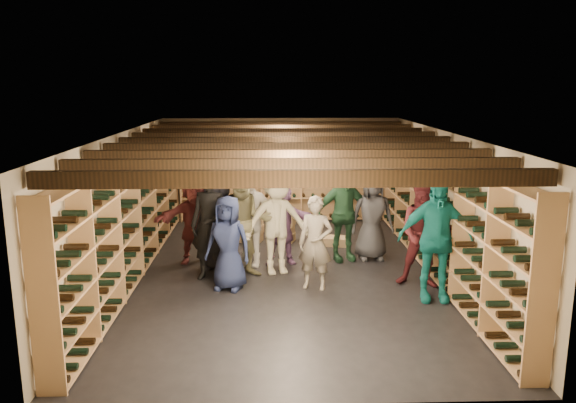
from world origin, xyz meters
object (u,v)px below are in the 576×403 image
(person_0, at_px, (218,220))
(person_6, at_px, (228,243))
(crate_stack_left, at_px, (282,225))
(person_2, at_px, (245,223))
(person_8, at_px, (425,234))
(person_3, at_px, (277,222))
(person_11, at_px, (280,222))
(person_10, at_px, (343,214))
(person_7, at_px, (315,243))
(person_12, at_px, (372,216))
(person_5, at_px, (195,219))
(crate_stack_right, at_px, (250,225))
(person_1, at_px, (210,226))
(person_4, at_px, (435,239))
(person_9, at_px, (249,214))
(crate_loose, at_px, (334,241))

(person_0, relative_size, person_6, 1.18)
(crate_stack_left, bearing_deg, person_2, -107.09)
(person_0, height_order, person_8, person_0)
(person_3, relative_size, person_11, 1.20)
(person_6, xyz_separation_m, person_10, (1.99, 1.40, 0.12))
(person_0, bearing_deg, person_2, -16.53)
(person_7, xyz_separation_m, person_12, (1.17, 1.50, 0.07))
(person_2, distance_m, person_5, 1.26)
(person_3, height_order, person_7, person_3)
(crate_stack_right, relative_size, person_1, 0.37)
(person_2, xyz_separation_m, person_4, (2.86, -1.12, 0.01))
(person_11, bearing_deg, person_4, -42.02)
(crate_stack_left, height_order, person_12, person_12)
(person_9, relative_size, person_10, 1.09)
(person_1, relative_size, person_11, 1.21)
(person_6, bearing_deg, person_1, 143.49)
(crate_stack_right, height_order, person_8, person_8)
(person_7, relative_size, person_9, 0.78)
(person_7, relative_size, person_8, 0.85)
(person_3, bearing_deg, person_0, 150.91)
(person_1, distance_m, person_4, 3.57)
(person_3, distance_m, person_12, 1.91)
(crate_loose, bearing_deg, person_1, -139.91)
(person_5, distance_m, person_6, 1.56)
(crate_loose, distance_m, person_9, 2.24)
(person_8, bearing_deg, crate_loose, 134.27)
(crate_stack_left, xyz_separation_m, crate_stack_right, (-0.67, -0.01, 0.00))
(person_5, xyz_separation_m, person_7, (2.07, -1.42, -0.05))
(crate_loose, relative_size, person_11, 0.33)
(person_11, bearing_deg, person_0, -168.91)
(person_4, bearing_deg, person_1, 167.98)
(crate_loose, xyz_separation_m, person_4, (1.16, -2.91, 0.86))
(person_8, bearing_deg, person_9, 176.48)
(person_8, relative_size, person_9, 0.92)
(person_10, xyz_separation_m, person_11, (-1.14, -0.14, -0.11))
(crate_stack_left, xyz_separation_m, person_11, (-0.06, -1.45, 0.42))
(person_1, bearing_deg, crate_stack_left, 78.58)
(person_2, relative_size, person_11, 1.23)
(person_1, height_order, person_6, person_1)
(person_11, bearing_deg, person_2, -133.72)
(crate_loose, relative_size, person_4, 0.26)
(crate_loose, bearing_deg, person_12, -56.74)
(person_6, bearing_deg, crate_stack_left, 88.98)
(crate_stack_right, xyz_separation_m, person_3, (0.54, -1.98, 0.57))
(person_9, distance_m, person_12, 2.27)
(person_8, bearing_deg, person_7, -160.83)
(person_2, xyz_separation_m, person_7, (1.12, -0.60, -0.18))
(person_2, distance_m, person_11, 0.94)
(person_5, xyz_separation_m, person_8, (3.80, -1.39, 0.08))
(crate_loose, height_order, person_4, person_4)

